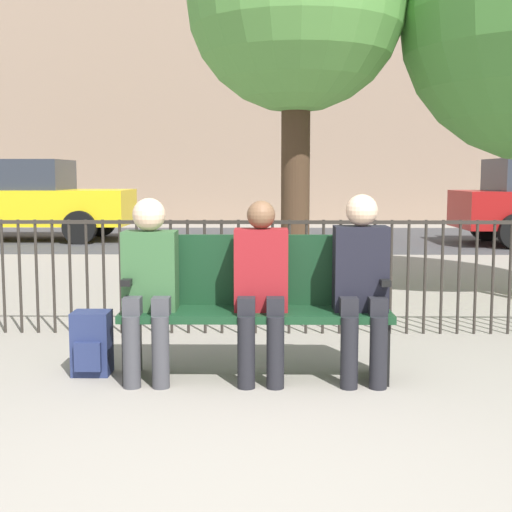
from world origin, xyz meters
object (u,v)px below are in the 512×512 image
object	(u,v)px
seated_person_1	(261,282)
parked_car_1	(21,199)
seated_person_2	(361,278)
park_bench	(256,301)
seated_person_0	(149,279)
backpack	(92,344)
tree_0	(297,4)

from	to	relation	value
seated_person_1	parked_car_1	bearing A→B (deg)	116.34
seated_person_2	parked_car_1	distance (m)	11.33
park_bench	parked_car_1	size ratio (longest dim) A/B	0.41
seated_person_2	seated_person_0	bearing A→B (deg)	-179.94
park_bench	seated_person_0	bearing A→B (deg)	-169.10
park_bench	backpack	distance (m)	1.12
tree_0	backpack	bearing A→B (deg)	-114.89
seated_person_0	backpack	world-z (taller)	seated_person_0
seated_person_1	seated_person_0	bearing A→B (deg)	179.93
park_bench	seated_person_0	size ratio (longest dim) A/B	1.48
seated_person_1	seated_person_2	xyz separation A→B (m)	(0.64, 0.00, 0.03)
park_bench	seated_person_1	distance (m)	0.20
seated_person_0	parked_car_1	xyz separation A→B (m)	(-4.19, 9.89, 0.18)
park_bench	parked_car_1	xyz separation A→B (m)	(-4.86, 9.76, 0.35)
seated_person_1	seated_person_2	size ratio (longest dim) A/B	0.97
park_bench	parked_car_1	world-z (taller)	parked_car_1
seated_person_2	parked_car_1	world-z (taller)	parked_car_1
seated_person_1	tree_0	distance (m)	4.14
parked_car_1	backpack	bearing A→B (deg)	-68.86
park_bench	backpack	xyz separation A→B (m)	(-1.09, -0.01, -0.29)
backpack	tree_0	xyz separation A→B (m)	(1.48, 3.18, 2.90)
seated_person_0	tree_0	xyz separation A→B (m)	(1.07, 3.31, 2.45)
seated_person_2	tree_0	xyz separation A→B (m)	(-0.28, 3.30, 2.44)
seated_person_0	seated_person_2	xyz separation A→B (m)	(1.35, 0.00, 0.01)
park_bench	seated_person_1	size ratio (longest dim) A/B	1.50
seated_person_0	tree_0	bearing A→B (deg)	72.10
backpack	seated_person_2	bearing A→B (deg)	-3.95
seated_person_1	parked_car_1	distance (m)	11.04
park_bench	seated_person_1	xyz separation A→B (m)	(0.03, -0.13, 0.15)
seated_person_0	tree_0	world-z (taller)	tree_0
seated_person_1	tree_0	xyz separation A→B (m)	(0.36, 3.31, 2.47)
seated_person_0	backpack	xyz separation A→B (m)	(-0.41, 0.12, -0.45)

